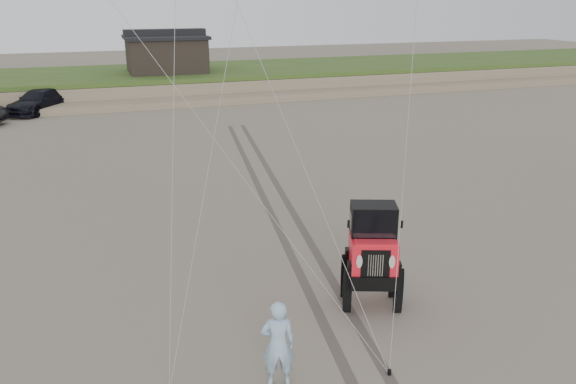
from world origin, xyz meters
name	(u,v)px	position (x,y,z in m)	size (l,w,h in m)	color
ground	(312,345)	(0.00, 0.00, 0.00)	(160.00, 160.00, 0.00)	#6B6054
dune_ridge	(143,83)	(0.00, 37.50, 0.82)	(160.00, 14.25, 1.73)	#7A6B54
cabin	(166,53)	(2.00, 37.00, 3.24)	(6.40, 5.40, 3.35)	black
truck_c	(39,101)	(-7.44, 31.47, 0.77)	(2.14, 5.27, 1.53)	black
jeep	(372,267)	(2.03, 1.15, 1.05)	(2.44, 5.66, 2.11)	#FC1D2C
man	(278,344)	(-1.14, -1.01, 0.94)	(0.68, 0.45, 1.87)	#86B1CF
stake_aux	(389,372)	(1.11, -1.49, 0.06)	(0.08, 0.08, 0.12)	black
tire_tracks	(282,213)	(2.00, 8.00, 0.00)	(5.22, 29.74, 0.01)	#4C443D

